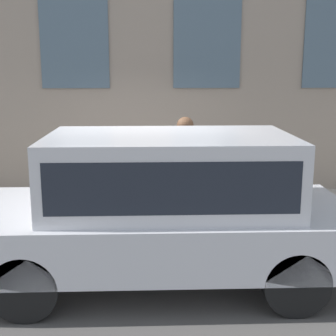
{
  "coord_description": "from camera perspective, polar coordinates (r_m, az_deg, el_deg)",
  "views": [
    {
      "loc": [
        -6.53,
        -0.17,
        2.52
      ],
      "look_at": [
        0.58,
        -0.43,
        0.99
      ],
      "focal_mm": 50.0,
      "sensor_mm": 36.0,
      "label": 1
    }
  ],
  "objects": [
    {
      "name": "person",
      "position": [
        7.36,
        2.08,
        1.2
      ],
      "size": [
        0.4,
        0.26,
        1.64
      ],
      "rotation": [
        0.0,
        0.0,
        -1.7
      ],
      "color": "#726651",
      "rests_on": "sidewalk"
    },
    {
      "name": "ground_plane",
      "position": [
        7.0,
        -3.39,
        -8.97
      ],
      "size": [
        80.0,
        80.0,
        0.0
      ],
      "primitive_type": "plane",
      "color": "#514F4C"
    },
    {
      "name": "parked_truck_silver_near",
      "position": [
        5.45,
        -0.38,
        -3.94
      ],
      "size": [
        1.87,
        4.46,
        1.78
      ],
      "color": "black",
      "rests_on": "ground_plane"
    },
    {
      "name": "fire_hydrant",
      "position": [
        7.29,
        -2.1,
        -3.6
      ],
      "size": [
        0.27,
        0.4,
        0.79
      ],
      "color": "gray",
      "rests_on": "sidewalk"
    },
    {
      "name": "sidewalk",
      "position": [
        8.13,
        -3.21,
        -5.42
      ],
      "size": [
        2.44,
        60.0,
        0.14
      ],
      "color": "#A8A093",
      "rests_on": "ground_plane"
    }
  ]
}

